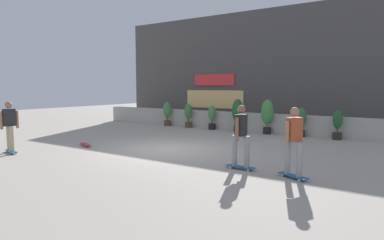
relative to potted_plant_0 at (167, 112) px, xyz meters
The scene contains 14 objects.
ground_plane 7.13m from the potted_plant_0, 51.50° to the right, with size 48.00×48.00×0.00m, color #A8A093.
planter_wall 4.45m from the potted_plant_0, ahead, with size 18.00×0.40×0.90m, color #B2ADA3.
building_backdrop 6.74m from the potted_plant_0, 45.25° to the left, with size 20.00×2.08×6.50m.
potted_plant_0 is the anchor object (origin of this frame).
potted_plant_1 1.43m from the potted_plant_0, ahead, with size 0.41×0.41×1.28m.
potted_plant_2 2.90m from the potted_plant_0, ahead, with size 0.38×0.38×1.23m.
potted_plant_3 4.34m from the potted_plant_0, ahead, with size 0.55×0.55×1.58m.
potted_plant_4 5.85m from the potted_plant_0, ahead, with size 0.56×0.56×1.60m.
potted_plant_5 7.40m from the potted_plant_0, ahead, with size 0.40×0.40×1.27m.
potted_plant_6 8.87m from the potted_plant_0, ahead, with size 0.38×0.38×1.23m.
skater_far_left 10.30m from the potted_plant_0, 40.89° to the right, with size 0.80×0.56×1.70m.
skater_mid_plaza 11.49m from the potted_plant_0, 36.64° to the right, with size 0.81×0.52×1.70m.
skater_far_right 9.01m from the potted_plant_0, 86.41° to the right, with size 0.82×0.54×1.70m.
skateboard_near_camera 6.99m from the potted_plant_0, 77.21° to the right, with size 0.82×0.49×0.08m.
Camera 1 is at (7.21, -9.14, 2.17)m, focal length 31.54 mm.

